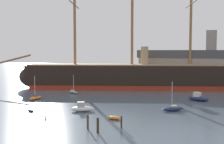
% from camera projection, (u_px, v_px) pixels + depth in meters
% --- Properties ---
extents(ground_plane, '(400.00, 400.00, 0.00)m').
position_uv_depth(ground_plane, '(36.00, 133.00, 41.00)').
color(ground_plane, '#4C5B6B').
extents(tall_ship, '(74.92, 28.32, 36.98)m').
position_uv_depth(tall_ship, '(132.00, 76.00, 88.17)').
color(tall_ship, maroon).
rests_on(tall_ship, ground).
extents(dinghy_foreground_left, '(2.08, 1.39, 0.45)m').
position_uv_depth(dinghy_foreground_left, '(31.00, 111.00, 55.31)').
color(dinghy_foreground_left, '#1E284C').
rests_on(dinghy_foreground_left, ground).
extents(dinghy_foreground_right, '(2.68, 1.51, 0.60)m').
position_uv_depth(dinghy_foreground_right, '(114.00, 118.00, 49.17)').
color(dinghy_foreground_right, orange).
rests_on(dinghy_foreground_right, ground).
extents(motorboat_near_centre, '(4.84, 3.61, 1.88)m').
position_uv_depth(motorboat_near_centre, '(82.00, 108.00, 55.59)').
color(motorboat_near_centre, silver).
rests_on(motorboat_near_centre, ground).
extents(sailboat_mid_left, '(1.52, 4.49, 5.78)m').
position_uv_depth(sailboat_mid_left, '(36.00, 98.00, 69.04)').
color(sailboat_mid_left, orange).
rests_on(sailboat_mid_left, ground).
extents(sailboat_mid_right, '(4.41, 3.76, 5.85)m').
position_uv_depth(sailboat_mid_right, '(173.00, 109.00, 55.97)').
color(sailboat_mid_right, '#1E284C').
rests_on(sailboat_mid_right, ground).
extents(sailboat_alongside_bow, '(4.06, 2.90, 5.16)m').
position_uv_depth(sailboat_alongside_bow, '(73.00, 92.00, 78.83)').
color(sailboat_alongside_bow, gray).
rests_on(sailboat_alongside_bow, ground).
extents(motorboat_alongside_stern, '(5.25, 3.77, 2.03)m').
position_uv_depth(motorboat_alongside_stern, '(198.00, 98.00, 67.33)').
color(motorboat_alongside_stern, '#1E284C').
rests_on(motorboat_alongside_stern, ground).
extents(dinghy_far_left, '(2.37, 1.36, 0.53)m').
position_uv_depth(dinghy_far_left, '(57.00, 83.00, 102.61)').
color(dinghy_far_left, '#7FB2D6').
rests_on(dinghy_far_left, ground).
extents(motorboat_distant_centre, '(4.01, 4.55, 1.82)m').
position_uv_depth(motorboat_distant_centre, '(151.00, 82.00, 100.71)').
color(motorboat_distant_centre, silver).
rests_on(motorboat_distant_centre, ground).
extents(mooring_piling_nearest, '(0.32, 0.32, 2.17)m').
position_uv_depth(mooring_piling_nearest, '(88.00, 122.00, 43.15)').
color(mooring_piling_nearest, '#4C3D2D').
rests_on(mooring_piling_nearest, ground).
extents(mooring_piling_left_pair, '(0.28, 0.28, 1.49)m').
position_uv_depth(mooring_piling_left_pair, '(45.00, 113.00, 50.82)').
color(mooring_piling_left_pair, '#382B1E').
rests_on(mooring_piling_left_pair, ground).
extents(mooring_piling_right_pair, '(0.27, 0.27, 1.83)m').
position_uv_depth(mooring_piling_right_pair, '(121.00, 122.00, 43.71)').
color(mooring_piling_right_pair, '#382B1E').
rests_on(mooring_piling_right_pair, ground).
extents(mooring_piling_midwater, '(0.36, 0.36, 2.19)m').
position_uv_depth(mooring_piling_midwater, '(98.00, 125.00, 41.10)').
color(mooring_piling_midwater, '#382B1E').
rests_on(mooring_piling_midwater, ground).
extents(seagull_in_flight, '(1.28, 0.41, 0.14)m').
position_uv_depth(seagull_in_flight, '(97.00, 57.00, 68.88)').
color(seagull_in_flight, silver).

